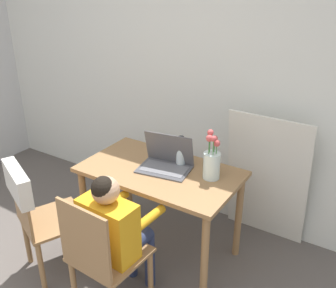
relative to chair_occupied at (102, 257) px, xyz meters
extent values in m
cube|color=silver|center=(-0.17, 1.40, 0.81)|extent=(6.40, 0.05, 2.50)
cube|color=olive|center=(-0.03, 0.68, 0.25)|extent=(1.10, 0.64, 0.03)
cylinder|color=olive|center=(-0.53, 0.41, -0.10)|extent=(0.05, 0.05, 0.67)
cylinder|color=olive|center=(0.47, 0.41, -0.10)|extent=(0.05, 0.05, 0.67)
cylinder|color=olive|center=(-0.53, 0.95, -0.10)|extent=(0.05, 0.05, 0.67)
cylinder|color=olive|center=(0.47, 0.95, -0.10)|extent=(0.05, 0.05, 0.67)
cube|color=olive|center=(0.00, 0.07, -0.03)|extent=(0.42, 0.42, 0.02)
cube|color=olive|center=(-0.01, -0.12, 0.20)|extent=(0.38, 0.04, 0.43)
cylinder|color=olive|center=(0.18, 0.23, -0.24)|extent=(0.04, 0.04, 0.40)
cylinder|color=olive|center=(-0.16, 0.25, -0.24)|extent=(0.04, 0.04, 0.40)
cylinder|color=olive|center=(-0.18, -0.09, -0.24)|extent=(0.04, 0.04, 0.40)
cube|color=olive|center=(-0.56, 0.14, -0.03)|extent=(0.53, 0.53, 0.02)
cube|color=olive|center=(-0.63, -0.04, 0.20)|extent=(0.35, 0.17, 0.43)
cylinder|color=olive|center=(-0.33, 0.22, -0.24)|extent=(0.04, 0.04, 0.40)
cylinder|color=olive|center=(-0.64, 0.36, -0.24)|extent=(0.04, 0.04, 0.40)
cylinder|color=olive|center=(-0.47, -0.09, -0.24)|extent=(0.04, 0.04, 0.40)
cylinder|color=olive|center=(-0.78, 0.05, -0.24)|extent=(0.04, 0.04, 0.40)
cube|color=beige|center=(-0.63, -0.04, 0.32)|extent=(0.39, 0.23, 0.20)
cube|color=orange|center=(0.00, 0.07, 0.16)|extent=(0.36, 0.20, 0.36)
sphere|color=tan|center=(0.00, 0.07, 0.43)|extent=(0.16, 0.16, 0.16)
sphere|color=black|center=(0.00, 0.05, 0.45)|extent=(0.14, 0.14, 0.14)
cylinder|color=navy|center=(0.09, 0.20, 0.00)|extent=(0.11, 0.28, 0.09)
cylinder|color=navy|center=(-0.07, 0.21, 0.00)|extent=(0.11, 0.28, 0.09)
cylinder|color=navy|center=(0.10, 0.34, -0.23)|extent=(0.07, 0.07, 0.42)
cylinder|color=navy|center=(-0.06, 0.35, -0.23)|extent=(0.07, 0.07, 0.42)
cylinder|color=orange|center=(0.16, 0.27, 0.18)|extent=(0.07, 0.24, 0.06)
cylinder|color=orange|center=(-0.13, 0.29, 0.18)|extent=(0.07, 0.24, 0.06)
cube|color=#4C4C51|center=(-0.01, 0.69, 0.27)|extent=(0.39, 0.30, 0.01)
cube|color=slate|center=(-0.01, 0.69, 0.28)|extent=(0.34, 0.22, 0.00)
cube|color=#4C4C51|center=(-0.02, 0.78, 0.39)|extent=(0.36, 0.12, 0.24)
cube|color=silver|center=(-0.02, 0.78, 0.39)|extent=(0.33, 0.11, 0.21)
cylinder|color=silver|center=(0.32, 0.77, 0.36)|extent=(0.11, 0.11, 0.18)
cylinder|color=#3D7A38|center=(0.34, 0.78, 0.41)|extent=(0.01, 0.01, 0.22)
sphere|color=#CC4C4C|center=(0.34, 0.78, 0.52)|extent=(0.05, 0.05, 0.05)
cylinder|color=#3D7A38|center=(0.32, 0.79, 0.42)|extent=(0.01, 0.01, 0.24)
sphere|color=#CC4C4C|center=(0.32, 0.79, 0.54)|extent=(0.04, 0.04, 0.04)
cylinder|color=#3D7A38|center=(0.29, 0.78, 0.44)|extent=(0.01, 0.01, 0.29)
sphere|color=#CC4C4C|center=(0.29, 0.78, 0.59)|extent=(0.04, 0.04, 0.04)
cylinder|color=#3D7A38|center=(0.30, 0.75, 0.43)|extent=(0.01, 0.01, 0.26)
sphere|color=#CC4C4C|center=(0.30, 0.75, 0.56)|extent=(0.05, 0.05, 0.05)
cylinder|color=#3D7A38|center=(0.33, 0.75, 0.43)|extent=(0.01, 0.01, 0.26)
sphere|color=#CC4C4C|center=(0.33, 0.75, 0.56)|extent=(0.04, 0.04, 0.04)
cylinder|color=silver|center=(0.05, 0.82, 0.36)|extent=(0.07, 0.07, 0.20)
cylinder|color=#262628|center=(0.05, 0.82, 0.47)|extent=(0.04, 0.04, 0.02)
cube|color=silver|center=(0.55, 1.27, 0.08)|extent=(0.62, 0.16, 1.05)
camera|label=1|loc=(1.30, -1.33, 1.58)|focal=42.00mm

